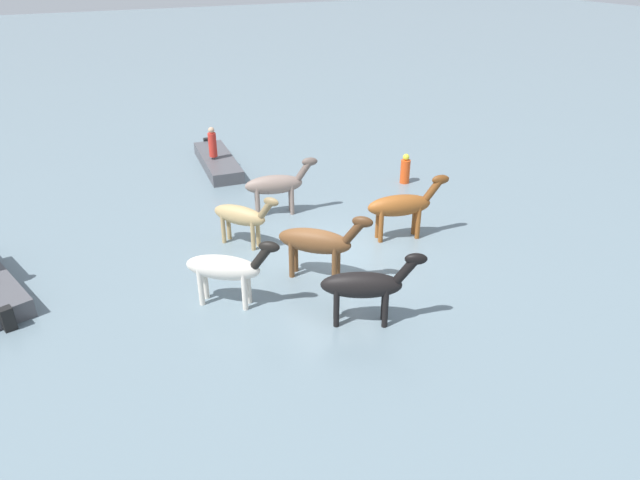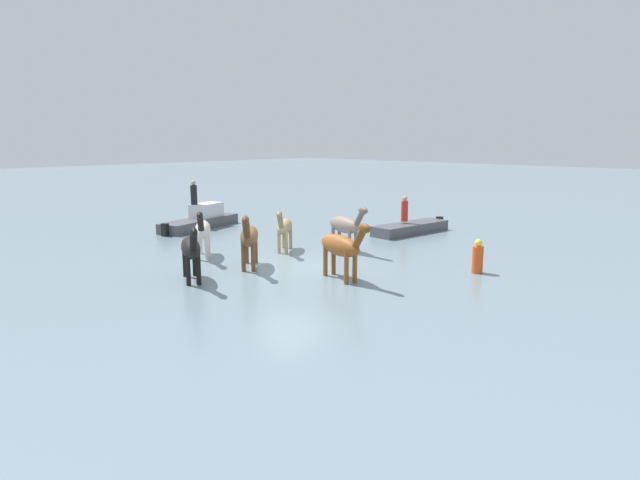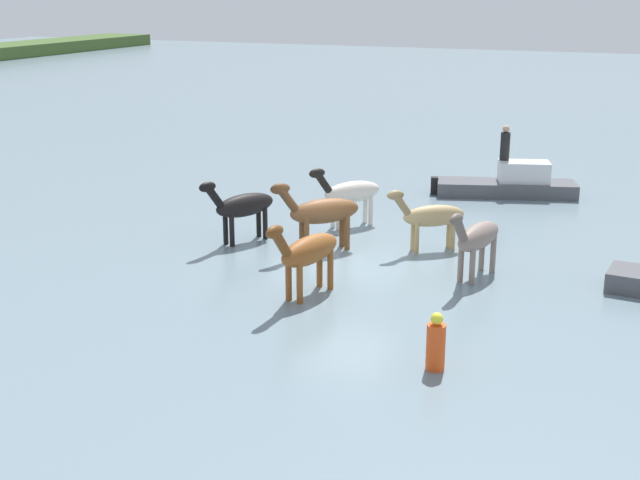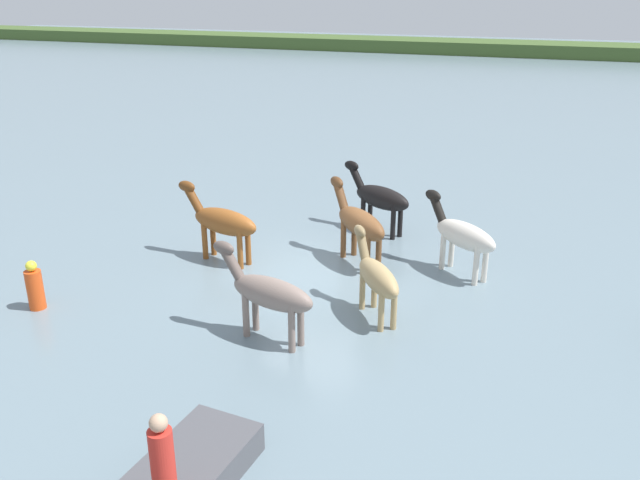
# 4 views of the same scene
# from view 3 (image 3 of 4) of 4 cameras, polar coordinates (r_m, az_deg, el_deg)

# --- Properties ---
(ground_plane) EXTENTS (151.95, 151.95, 0.00)m
(ground_plane) POSITION_cam_3_polar(r_m,az_deg,el_deg) (21.91, 1.62, -1.67)
(ground_plane) COLOR slate
(horse_gray_outer) EXTENTS (2.16, 1.76, 1.88)m
(horse_gray_outer) POSITION_cam_3_polar(r_m,az_deg,el_deg) (25.12, 2.01, 3.21)
(horse_gray_outer) COLOR silver
(horse_gray_outer) RESTS_ON ground_plane
(horse_rear_stallion) EXTENTS (2.15, 2.03, 1.99)m
(horse_rear_stallion) POSITION_cam_3_polar(r_m,az_deg,el_deg) (22.73, 0.10, 1.91)
(horse_rear_stallion) COLOR brown
(horse_rear_stallion) RESTS_ON ground_plane
(horse_mid_herd) EXTENTS (2.54, 1.03, 1.96)m
(horse_mid_herd) POSITION_cam_3_polar(r_m,az_deg,el_deg) (19.41, -0.85, -0.77)
(horse_mid_herd) COLOR brown
(horse_mid_herd) RESTS_ON ground_plane
(horse_dark_mare) EXTENTS (2.45, 0.99, 1.89)m
(horse_dark_mare) POSITION_cam_3_polar(r_m,az_deg,el_deg) (20.96, 10.50, 0.17)
(horse_dark_mare) COLOR gray
(horse_dark_mare) RESTS_ON ground_plane
(horse_pinto_flank) EXTENTS (1.65, 1.97, 1.74)m
(horse_pinto_flank) POSITION_cam_3_polar(r_m,az_deg,el_deg) (23.01, 7.47, 1.59)
(horse_pinto_flank) COLOR tan
(horse_pinto_flank) RESTS_ON ground_plane
(horse_chestnut_trailing) EXTENTS (2.34, 1.43, 1.89)m
(horse_chestnut_trailing) POSITION_cam_3_polar(r_m,az_deg,el_deg) (23.65, -5.24, 2.30)
(horse_chestnut_trailing) COLOR black
(horse_chestnut_trailing) RESTS_ON ground_plane
(boat_dinghy_port) EXTENTS (2.65, 4.91, 1.34)m
(boat_dinghy_port) POSITION_cam_3_polar(r_m,az_deg,el_deg) (29.74, 12.59, 3.53)
(boat_dinghy_port) COLOR #4C4C51
(boat_dinghy_port) RESTS_ON ground_plane
(person_boatman_standing) EXTENTS (0.32, 0.32, 1.19)m
(person_boatman_standing) POSITION_cam_3_polar(r_m,az_deg,el_deg) (29.63, 12.34, 6.32)
(person_boatman_standing) COLOR black
(person_boatman_standing) RESTS_ON boat_dinghy_port
(buoy_channel_marker) EXTENTS (0.36, 0.36, 1.14)m
(buoy_channel_marker) POSITION_cam_3_polar(r_m,az_deg,el_deg) (16.07, 7.79, -6.95)
(buoy_channel_marker) COLOR #E54C19
(buoy_channel_marker) RESTS_ON ground_plane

